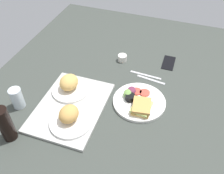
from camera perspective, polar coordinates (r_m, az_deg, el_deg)
ground_plane at (r=134.69cm, az=0.92°, el=-2.54°), size 190.00×150.00×3.00cm
serving_tray at (r=128.92cm, az=-9.55°, el=-4.54°), size 45.36×33.49×1.60cm
bread_plate_near at (r=119.14cm, az=-9.85°, el=-7.01°), size 20.53×20.53×8.72cm
bread_plate_far at (r=134.31cm, az=-9.88°, el=0.39°), size 20.25×20.25×9.11cm
plate_with_salad at (r=129.25cm, az=6.14°, el=-3.30°), size 27.90×27.90×5.40cm
drinking_glass at (r=133.62cm, az=-21.30°, el=-2.42°), size 6.24×6.24×11.46cm
soda_bottle at (r=118.77cm, az=-23.66°, el=-7.98°), size 6.40×6.40×18.68cm
espresso_cup at (r=156.51cm, az=2.43°, el=6.81°), size 5.60×5.60×4.00cm
fork at (r=144.77cm, az=9.11°, el=1.73°), size 3.61×17.04×0.50cm
knife at (r=147.45cm, az=7.85°, el=2.81°), size 2.50×19.05×0.50cm
cell_phone at (r=159.23cm, az=13.08°, el=5.58°), size 14.46×7.33×0.80cm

